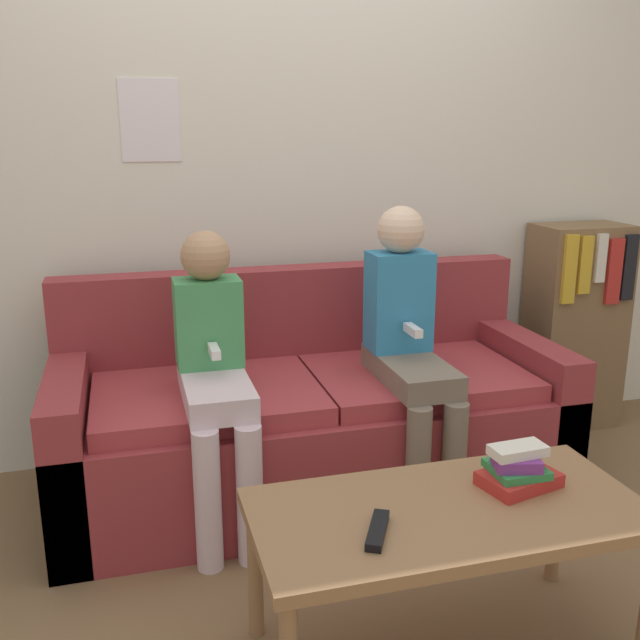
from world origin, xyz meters
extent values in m
plane|color=brown|center=(0.00, 0.00, 0.00)|extent=(10.00, 10.00, 0.00)
cube|color=silver|center=(0.00, 1.02, 1.30)|extent=(8.00, 0.06, 2.60)
cube|color=silver|center=(-0.55, 0.98, 1.47)|extent=(0.24, 0.00, 0.32)
cube|color=maroon|center=(0.00, 0.48, 0.21)|extent=(1.99, 0.81, 0.43)
cube|color=maroon|center=(0.00, 0.82, 0.65)|extent=(1.99, 0.14, 0.44)
cube|color=maroon|center=(-0.93, 0.48, 0.29)|extent=(0.14, 0.81, 0.59)
cube|color=maroon|center=(0.93, 0.48, 0.29)|extent=(0.14, 0.81, 0.59)
cube|color=#A1343A|center=(-0.42, 0.45, 0.46)|extent=(0.84, 0.65, 0.07)
cube|color=#A1343A|center=(0.42, 0.45, 0.46)|extent=(0.84, 0.65, 0.07)
cube|color=#8E6642|center=(0.11, -0.53, 0.44)|extent=(1.07, 0.51, 0.04)
cylinder|color=#8E6642|center=(-0.39, -0.31, 0.21)|extent=(0.04, 0.04, 0.42)
cylinder|color=#8E6642|center=(0.60, -0.31, 0.21)|extent=(0.04, 0.04, 0.42)
cylinder|color=silver|center=(-0.48, 0.05, 0.25)|extent=(0.09, 0.09, 0.50)
cylinder|color=silver|center=(-0.34, 0.05, 0.25)|extent=(0.09, 0.09, 0.50)
cube|color=silver|center=(-0.41, 0.31, 0.54)|extent=(0.23, 0.50, 0.09)
cube|color=#429356|center=(-0.41, 0.45, 0.75)|extent=(0.24, 0.16, 0.32)
sphere|color=tan|center=(-0.41, 0.45, 1.00)|extent=(0.18, 0.18, 0.18)
cube|color=white|center=(-0.41, 0.30, 0.69)|extent=(0.03, 0.12, 0.03)
cylinder|color=#756656|center=(0.27, 0.05, 0.25)|extent=(0.09, 0.09, 0.50)
cylinder|color=#756656|center=(0.41, 0.05, 0.25)|extent=(0.09, 0.09, 0.50)
cube|color=#756656|center=(0.34, 0.31, 0.54)|extent=(0.23, 0.50, 0.09)
cube|color=teal|center=(0.34, 0.45, 0.78)|extent=(0.24, 0.16, 0.39)
sphere|color=beige|center=(0.34, 0.45, 1.06)|extent=(0.18, 0.18, 0.18)
cube|color=white|center=(0.34, 0.30, 0.71)|extent=(0.03, 0.12, 0.03)
cube|color=black|center=(-0.12, -0.60, 0.47)|extent=(0.11, 0.17, 0.02)
cube|color=red|center=(0.35, -0.47, 0.48)|extent=(0.24, 0.19, 0.04)
cube|color=#2D8442|center=(0.34, -0.47, 0.51)|extent=(0.15, 0.14, 0.02)
cube|color=#7A3389|center=(0.33, -0.48, 0.54)|extent=(0.14, 0.12, 0.03)
cube|color=silver|center=(0.34, -0.47, 0.57)|extent=(0.16, 0.09, 0.03)
cube|color=brown|center=(1.42, 0.83, 0.50)|extent=(0.44, 0.28, 1.00)
cube|color=gold|center=(1.26, 0.68, 0.82)|extent=(0.06, 0.02, 0.32)
cube|color=gold|center=(1.34, 0.68, 0.84)|extent=(0.06, 0.02, 0.27)
cube|color=silver|center=(1.42, 0.68, 0.86)|extent=(0.05, 0.02, 0.22)
cube|color=red|center=(1.50, 0.68, 0.80)|extent=(0.07, 0.02, 0.31)
cube|color=black|center=(1.58, 0.68, 0.81)|extent=(0.06, 0.02, 0.31)
camera|label=1|loc=(-0.68, -2.08, 1.43)|focal=40.00mm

